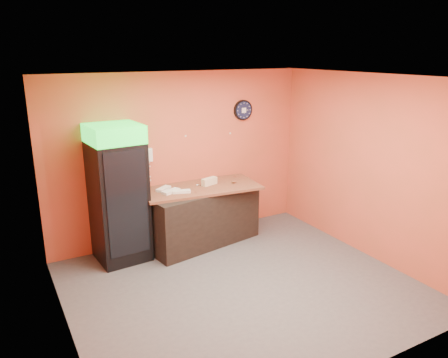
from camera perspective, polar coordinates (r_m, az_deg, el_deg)
floor at (r=6.18m, az=2.33°, el=-13.81°), size 4.50×4.50×0.00m
back_wall at (r=7.32m, az=-5.70°, el=2.86°), size 4.50×0.02×2.80m
left_wall at (r=4.89m, az=-20.76°, el=-5.18°), size 0.02×4.00×2.80m
right_wall at (r=7.00m, az=18.42°, el=1.45°), size 0.02×4.00×2.80m
ceiling at (r=5.34m, az=2.68°, el=13.10°), size 4.50×4.00×0.02m
beverage_cooler at (r=6.69m, az=-13.56°, el=-2.21°), size 0.78×0.79×2.09m
prep_counter at (r=7.30m, az=-3.05°, el=-4.80°), size 1.99×1.14×0.94m
wall_clock at (r=7.70m, az=2.51°, el=8.98°), size 0.35×0.06×0.35m
wall_phone at (r=7.04m, az=-9.82°, el=3.09°), size 0.12×0.10×0.21m
butcher_paper at (r=7.14m, az=-3.11°, el=-1.15°), size 1.99×1.07×0.04m
sub_roll_stack at (r=7.20m, az=-1.94°, el=-0.31°), size 0.30×0.17×0.12m
wrapped_sandwich_left at (r=6.86m, az=-6.95°, el=-1.61°), size 0.33×0.23×0.04m
wrapped_sandwich_mid at (r=6.84m, az=-5.56°, el=-1.63°), size 0.29×0.18×0.04m
wrapped_sandwich_right at (r=7.01m, az=-7.92°, el=-1.27°), size 0.29×0.25×0.04m
kitchen_tool at (r=7.22m, az=-2.54°, el=-0.48°), size 0.06×0.06×0.06m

